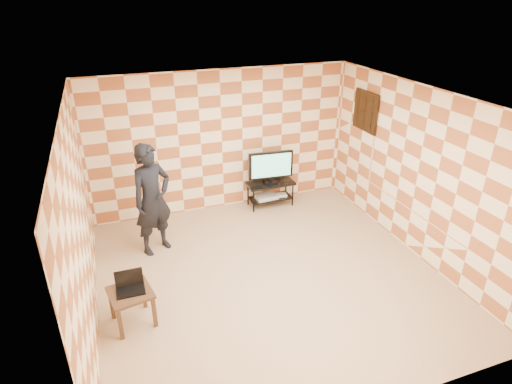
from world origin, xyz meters
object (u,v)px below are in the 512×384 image
(tv, at_px, (271,166))
(person, at_px, (152,200))
(tv_stand, at_px, (270,189))
(side_table, at_px, (131,297))

(tv, bearing_deg, person, -160.21)
(tv_stand, distance_m, tv, 0.49)
(tv_stand, xyz_separation_m, tv, (0.00, -0.00, 0.49))
(side_table, bearing_deg, tv_stand, 40.77)
(tv, relative_size, person, 0.47)
(person, bearing_deg, side_table, -134.75)
(tv_stand, bearing_deg, person, -160.15)
(tv, distance_m, person, 2.52)
(tv_stand, distance_m, person, 2.59)
(tv_stand, relative_size, side_table, 1.55)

